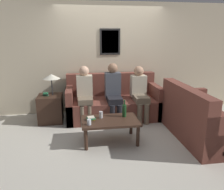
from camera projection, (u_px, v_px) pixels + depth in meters
ground_plane at (117, 126)px, 4.62m from camera, size 16.00×16.00×0.00m
wall_back at (110, 59)px, 5.27m from camera, size 9.00×0.08×2.60m
couch_main at (113, 103)px, 5.07m from camera, size 2.10×0.95×0.98m
couch_side at (200, 121)px, 4.01m from camera, size 0.95×1.68×0.98m
coffee_table at (110, 123)px, 3.87m from camera, size 1.01×0.62×0.41m
side_table_with_lamp at (51, 106)px, 4.77m from camera, size 0.51×0.51×1.06m
wine_bottle at (124, 110)px, 3.97m from camera, size 0.08×0.08×0.32m
drinking_glass at (89, 122)px, 3.62m from camera, size 0.07×0.07×0.10m
book_stack at (91, 118)px, 3.84m from camera, size 0.16×0.15×0.06m
soda_can at (101, 115)px, 3.92m from camera, size 0.07×0.07×0.12m
person_left at (85, 92)px, 4.69m from camera, size 0.34×0.57×1.22m
person_middle at (114, 90)px, 4.77m from camera, size 0.34×0.62×1.26m
person_right at (140, 91)px, 4.86m from camera, size 0.34×0.63×1.19m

